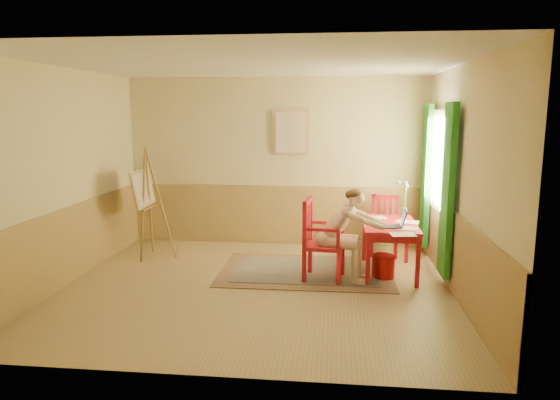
# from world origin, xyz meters

# --- Properties ---
(room) EXTENTS (5.04, 4.54, 2.84)m
(room) POSITION_xyz_m (0.00, 0.00, 1.40)
(room) COLOR tan
(room) RESTS_ON ground
(wainscot) EXTENTS (5.00, 4.50, 1.00)m
(wainscot) POSITION_xyz_m (0.00, 0.80, 0.50)
(wainscot) COLOR #AE8C4B
(wainscot) RESTS_ON room
(window) EXTENTS (0.12, 2.01, 2.20)m
(window) POSITION_xyz_m (2.42, 1.10, 1.35)
(window) COLOR white
(window) RESTS_ON room
(wall_portrait) EXTENTS (0.60, 0.05, 0.76)m
(wall_portrait) POSITION_xyz_m (0.25, 2.20, 1.90)
(wall_portrait) COLOR tan
(wall_portrait) RESTS_ON room
(rug) EXTENTS (2.41, 1.62, 0.02)m
(rug) POSITION_xyz_m (0.60, 0.71, 0.01)
(rug) COLOR #8C7251
(rug) RESTS_ON room
(table) EXTENTS (0.73, 1.21, 0.72)m
(table) POSITION_xyz_m (1.75, 0.75, 0.63)
(table) COLOR #AF1821
(table) RESTS_ON room
(chair_left) EXTENTS (0.56, 0.54, 1.10)m
(chair_left) POSITION_xyz_m (0.80, 0.40, 0.55)
(chair_left) COLOR #AF1821
(chair_left) RESTS_ON room
(chair_back) EXTENTS (0.44, 0.46, 0.93)m
(chair_back) POSITION_xyz_m (1.77, 1.74, 0.47)
(chair_back) COLOR #AF1821
(chair_back) RESTS_ON room
(figure) EXTENTS (0.95, 0.46, 1.25)m
(figure) POSITION_xyz_m (1.10, 0.36, 0.69)
(figure) COLOR beige
(figure) RESTS_ON room
(laptop) EXTENTS (0.37, 0.23, 0.23)m
(laptop) POSITION_xyz_m (1.77, 0.51, 0.77)
(laptop) COLOR #1E2338
(laptop) RESTS_ON table
(papers) EXTENTS (0.77, 1.27, 0.00)m
(papers) POSITION_xyz_m (1.84, 0.62, 0.72)
(papers) COLOR white
(papers) RESTS_ON table
(vase) EXTENTS (0.19, 0.28, 0.53)m
(vase) POSITION_xyz_m (1.99, 1.19, 0.96)
(vase) COLOR #3F724C
(vase) RESTS_ON table
(wastebasket) EXTENTS (0.39, 0.39, 0.32)m
(wastebasket) POSITION_xyz_m (1.66, 0.55, 0.16)
(wastebasket) COLOR red
(wastebasket) RESTS_ON room
(easel) EXTENTS (0.57, 0.75, 1.71)m
(easel) POSITION_xyz_m (-1.89, 1.19, 1.01)
(easel) COLOR olive
(easel) RESTS_ON room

